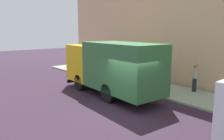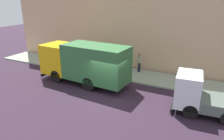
% 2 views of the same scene
% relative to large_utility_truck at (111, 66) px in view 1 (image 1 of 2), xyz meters
% --- Properties ---
extents(ground, '(80.00, 80.00, 0.00)m').
position_rel_large_utility_truck_xyz_m(ground, '(-1.23, -2.66, -1.83)').
color(ground, '#2F1F2F').
extents(sidewalk, '(3.22, 30.00, 0.12)m').
position_rel_large_utility_truck_xyz_m(sidewalk, '(3.37, -2.66, -1.77)').
color(sidewalk, '#96A28B').
rests_on(sidewalk, ground).
extents(building_facade, '(0.50, 30.00, 11.46)m').
position_rel_large_utility_truck_xyz_m(building_facade, '(5.48, -2.66, 3.90)').
color(building_facade, '#D5AA84').
rests_on(building_facade, ground).
extents(large_utility_truck, '(2.79, 7.75, 3.29)m').
position_rel_large_utility_truck_xyz_m(large_utility_truck, '(0.00, 0.00, 0.00)').
color(large_utility_truck, '#E6B50F').
rests_on(large_utility_truck, ground).
extents(pedestrian_walking, '(0.40, 0.40, 1.62)m').
position_rel_large_utility_truck_xyz_m(pedestrian_walking, '(4.58, -0.43, -0.86)').
color(pedestrian_walking, '#4F3F52').
rests_on(pedestrian_walking, sidewalk).
extents(pedestrian_standing, '(0.47, 0.47, 1.78)m').
position_rel_large_utility_truck_xyz_m(pedestrian_standing, '(4.31, -3.18, -0.76)').
color(pedestrian_standing, black).
rests_on(pedestrian_standing, sidewalk).
extents(street_sign_post, '(0.44, 0.08, 2.51)m').
position_rel_large_utility_truck_xyz_m(street_sign_post, '(2.17, 0.03, -0.22)').
color(street_sign_post, '#4C5156').
rests_on(street_sign_post, sidewalk).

